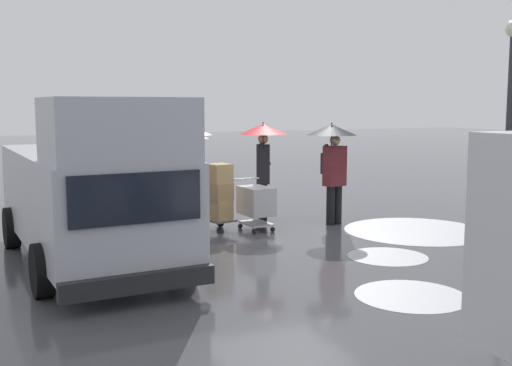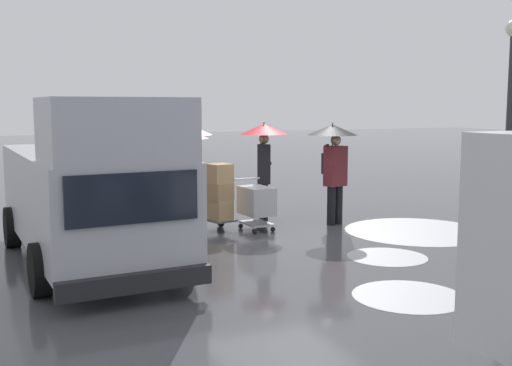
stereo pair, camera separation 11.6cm
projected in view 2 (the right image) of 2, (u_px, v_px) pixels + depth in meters
ground_plane at (279, 233)px, 12.22m from camera, size 90.00×90.00×0.00m
slush_patch_near_cluster at (408, 296)px, 8.15m from camera, size 1.48×1.48×0.01m
slush_patch_mid_street at (387, 257)px, 10.27m from camera, size 1.33×1.33×0.01m
slush_patch_far_side at (417, 231)px, 12.38m from camera, size 2.86×2.86×0.01m
cargo_van_parked_right at (90, 191)px, 9.64m from camera, size 2.42×5.44×2.60m
shopping_cart_vendor at (257, 202)px, 12.40m from camera, size 0.60×0.85×1.02m
hand_dolly_boxes at (219, 193)px, 12.36m from camera, size 0.66×0.80×1.35m
pedestrian_pink_side at (264, 148)px, 13.30m from camera, size 1.04×1.04×2.15m
pedestrian_black_side at (333, 150)px, 12.87m from camera, size 1.04×1.04×2.15m
pedestrian_white_side at (186, 149)px, 12.95m from camera, size 1.04×1.04×2.15m
pedestrian_far_side at (179, 156)px, 11.48m from camera, size 1.04×1.04×2.15m
street_lamp at (510, 113)px, 10.02m from camera, size 0.28×0.28×3.86m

